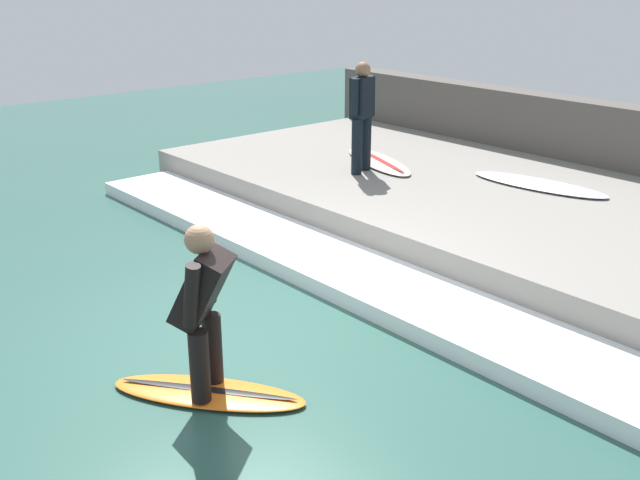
{
  "coord_description": "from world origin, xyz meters",
  "views": [
    {
      "loc": [
        -4.01,
        -5.37,
        3.31
      ],
      "look_at": [
        0.64,
        0.0,
        0.7
      ],
      "focal_mm": 42.0,
      "sensor_mm": 36.0,
      "label": 1
    }
  ],
  "objects": [
    {
      "name": "surfboard_spare",
      "position": [
        4.71,
        0.13,
        0.5
      ],
      "size": [
        0.84,
        2.0,
        0.06
      ],
      "color": "silver",
      "rests_on": "concrete_ledge"
    },
    {
      "name": "concrete_ledge",
      "position": [
        4.03,
        0.0,
        0.23
      ],
      "size": [
        4.4,
        10.87,
        0.47
      ],
      "primitive_type": "cube",
      "color": "gray",
      "rests_on": "ground_plane"
    },
    {
      "name": "back_wall",
      "position": [
        6.48,
        0.0,
        0.7
      ],
      "size": [
        0.5,
        11.41,
        1.39
      ],
      "primitive_type": "cube",
      "color": "#544F49",
      "rests_on": "ground_plane"
    },
    {
      "name": "surfer_waiting_near",
      "position": [
        3.4,
        2.27,
        1.36
      ],
      "size": [
        0.51,
        0.33,
        1.58
      ],
      "color": "black",
      "rests_on": "concrete_ledge"
    },
    {
      "name": "ground_plane",
      "position": [
        0.0,
        0.0,
        0.0
      ],
      "size": [
        28.0,
        28.0,
        0.0
      ],
      "primitive_type": "plane",
      "color": "#2D564C"
    },
    {
      "name": "surfboard_riding",
      "position": [
        -1.23,
        -0.76,
        0.03
      ],
      "size": [
        1.37,
        1.59,
        0.07
      ],
      "color": "orange",
      "rests_on": "ground_plane"
    },
    {
      "name": "surfboard_waiting_near",
      "position": [
        3.96,
        2.47,
        0.5
      ],
      "size": [
        1.15,
        1.95,
        0.07
      ],
      "color": "beige",
      "rests_on": "concrete_ledge"
    },
    {
      "name": "wave_foam_crest",
      "position": [
        1.28,
        0.0,
        0.09
      ],
      "size": [
        1.1,
        10.32,
        0.18
      ],
      "primitive_type": "cube",
      "color": "white",
      "rests_on": "ground_plane"
    },
    {
      "name": "surfer_riding",
      "position": [
        -1.23,
        -0.76,
        0.85
      ],
      "size": [
        0.6,
        0.61,
        1.42
      ],
      "color": "black",
      "rests_on": "surfboard_riding"
    }
  ]
}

